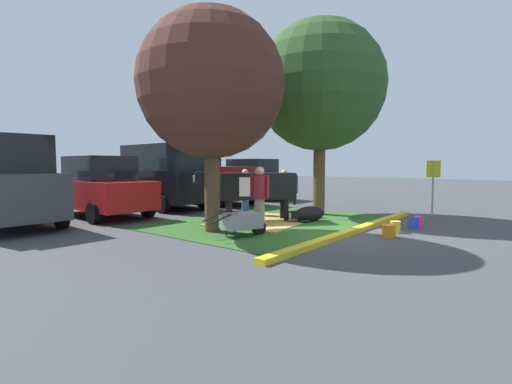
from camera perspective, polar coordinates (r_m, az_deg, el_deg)
ground_plane at (r=9.82m, az=11.05°, el=-6.08°), size 80.00×80.00×0.00m
grass_island at (r=11.33m, az=2.55°, el=-4.56°), size 7.02×5.11×0.02m
curb_yellow at (r=10.00m, az=15.26°, el=-5.61°), size 8.22×0.24×0.12m
hay_bedding at (r=11.33m, az=1.19°, el=-4.49°), size 3.52×2.85×0.04m
shade_tree_left at (r=9.79m, az=-6.90°, el=15.99°), size 3.73×3.73×5.63m
shade_tree_right at (r=13.27m, az=9.86°, el=15.71°), size 4.40×4.40×6.61m
cow_holstein at (r=11.25m, az=-0.39°, el=0.85°), size 2.63×2.32×1.53m
calf_lying at (r=11.38m, az=8.10°, el=-3.40°), size 1.33×0.81×0.48m
person_handler at (r=12.69m, az=-1.67°, el=0.21°), size 0.48×0.34×1.59m
person_visitor_near at (r=12.56m, az=4.38°, el=0.11°), size 0.34×0.52×1.57m
person_visitor_far at (r=9.50m, az=0.55°, el=-0.77°), size 0.34×0.52×1.69m
wheelbarrow at (r=8.93m, az=-2.15°, el=-4.51°), size 1.60×0.96×0.63m
parking_sign at (r=13.79m, az=25.61°, el=2.09°), size 0.08×0.44×1.88m
bucket_orange at (r=9.46m, az=19.76°, el=-5.63°), size 0.34×0.34×0.31m
bucket_yellow at (r=10.19m, az=20.65°, el=-4.99°), size 0.27×0.27×0.30m
bucket_blue at (r=11.04m, az=23.12°, el=-4.37°), size 0.31×0.31×0.30m
bucket_pink at (r=11.09m, az=23.71°, el=-4.27°), size 0.29×0.29×0.33m
suv_dark_grey at (r=12.46m, az=-34.46°, el=1.32°), size 2.29×4.68×2.52m
sedan_red at (r=13.47m, az=-22.88°, el=0.68°), size 2.18×4.48×2.02m
suv_black at (r=15.33m, az=-14.46°, el=2.34°), size 2.29×4.68×2.52m
pickup_truck_maroon at (r=16.96m, az=-7.72°, el=2.09°), size 2.41×5.49×2.42m
sedan_blue at (r=18.91m, az=-0.58°, el=1.95°), size 2.18×4.48×2.02m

